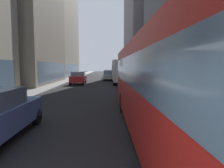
% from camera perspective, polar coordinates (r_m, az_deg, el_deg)
% --- Properties ---
extents(ground_plane, '(120.00, 120.00, 0.00)m').
position_cam_1_polar(ground_plane, '(36.36, -2.92, 1.36)').
color(ground_plane, black).
extents(sidewalk_left, '(2.40, 110.00, 0.15)m').
position_cam_1_polar(sidewalk_left, '(36.93, -11.80, 1.43)').
color(sidewalk_left, gray).
rests_on(sidewalk_left, ground).
extents(sidewalk_right, '(2.40, 110.00, 0.15)m').
position_cam_1_polar(sidewalk_right, '(36.67, 6.02, 1.49)').
color(sidewalk_right, '#9E9991').
rests_on(sidewalk_right, ground).
extents(building_left_far, '(9.71, 23.88, 22.98)m').
position_cam_1_polar(building_left_far, '(49.73, -17.05, 15.42)').
color(building_left_far, '#B2A893').
rests_on(building_left_far, ground).
extents(building_right_mid, '(8.20, 17.35, 19.87)m').
position_cam_1_polar(building_right_mid, '(32.50, 19.35, 18.29)').
color(building_right_mid, slate).
rests_on(building_right_mid, ground).
extents(building_right_far, '(11.56, 21.43, 29.75)m').
position_cam_1_polar(building_right_far, '(53.66, 10.90, 18.45)').
color(building_right_far, slate).
rests_on(building_right_far, ground).
extents(transit_bus, '(2.78, 11.53, 3.05)m').
position_cam_1_polar(transit_bus, '(6.70, 15.48, 0.39)').
color(transit_bus, red).
rests_on(transit_bus, ground).
extents(car_grey_wagon, '(1.71, 4.13, 1.62)m').
position_cam_1_polar(car_grey_wagon, '(40.89, -1.10, 2.92)').
color(car_grey_wagon, slate).
rests_on(car_grey_wagon, ground).
extents(car_silver_sedan, '(1.72, 4.50, 1.62)m').
position_cam_1_polar(car_silver_sedan, '(33.66, -0.99, 2.48)').
color(car_silver_sedan, '#B7BABF').
rests_on(car_silver_sedan, ground).
extents(car_red_coupe, '(1.75, 3.99, 1.62)m').
position_cam_1_polar(car_red_coupe, '(26.45, -9.51, 1.72)').
color(car_red_coupe, red).
rests_on(car_red_coupe, ground).
extents(box_truck, '(2.30, 7.50, 3.05)m').
position_cam_1_polar(box_truck, '(26.66, 2.63, 3.63)').
color(box_truck, '#19519E').
rests_on(box_truck, ground).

